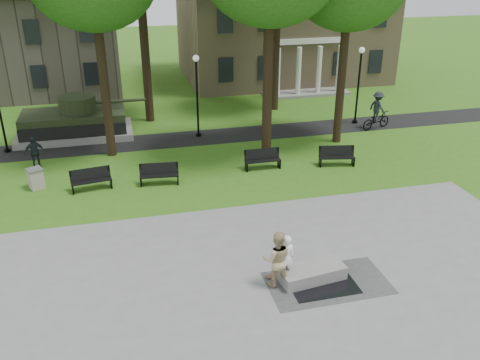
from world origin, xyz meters
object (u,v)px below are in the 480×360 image
at_px(skateboarder, 285,258).
at_px(cyclist, 377,114).
at_px(park_bench_0, 91,179).
at_px(concrete_block, 311,272).
at_px(friend_watching, 277,259).
at_px(trash_bin, 36,178).

height_order(skateboarder, cyclist, cyclist).
relative_size(cyclist, park_bench_0, 1.25).
bearing_deg(park_bench_0, skateboarder, -62.65).
bearing_deg(skateboarder, cyclist, -124.91).
xyz_separation_m(concrete_block, friend_watching, (-1.24, -0.05, 0.76)).
relative_size(friend_watching, trash_bin, 2.05).
bearing_deg(friend_watching, skateboarder, -138.46).
relative_size(friend_watching, park_bench_0, 1.06).
bearing_deg(cyclist, skateboarder, 124.54).
height_order(concrete_block, cyclist, cyclist).
height_order(cyclist, trash_bin, cyclist).
height_order(friend_watching, trash_bin, friend_watching).
height_order(friend_watching, park_bench_0, friend_watching).
xyz_separation_m(concrete_block, cyclist, (9.52, 13.63, 0.69)).
relative_size(concrete_block, cyclist, 0.96).
bearing_deg(trash_bin, cyclist, 11.57).
distance_m(skateboarder, friend_watching, 0.44).
relative_size(concrete_block, trash_bin, 2.29).
xyz_separation_m(friend_watching, park_bench_0, (-5.94, 9.00, -0.48)).
height_order(friend_watching, cyclist, cyclist).
distance_m(concrete_block, park_bench_0, 11.48).
bearing_deg(trash_bin, skateboarder, -47.41).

